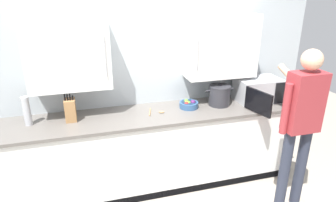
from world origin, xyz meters
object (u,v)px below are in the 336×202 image
object	(u,v)px
thermos_flask	(27,111)
stock_pot	(219,95)
microwave_oven	(257,90)
person_figure	(301,118)
wooden_spoon	(156,112)
knife_block	(70,110)
fruit_bowl	(189,104)

from	to	relation	value
thermos_flask	stock_pot	xyz separation A→B (m)	(2.13, -0.02, -0.03)
microwave_oven	person_figure	distance (m)	0.80
wooden_spoon	knife_block	world-z (taller)	knife_block
thermos_flask	wooden_spoon	bearing A→B (deg)	-2.07
stock_pot	wooden_spoon	bearing A→B (deg)	-177.64
wooden_spoon	thermos_flask	world-z (taller)	thermos_flask
microwave_oven	wooden_spoon	xyz separation A→B (m)	(-1.28, -0.03, -0.13)
wooden_spoon	person_figure	size ratio (longest dim) A/B	0.11
knife_block	thermos_flask	bearing A→B (deg)	179.77
fruit_bowl	wooden_spoon	bearing A→B (deg)	-173.63
microwave_oven	wooden_spoon	distance (m)	1.29
microwave_oven	thermos_flask	distance (m)	2.63
knife_block	fruit_bowl	world-z (taller)	knife_block
wooden_spoon	fruit_bowl	bearing A→B (deg)	6.37
microwave_oven	fruit_bowl	xyz separation A→B (m)	(-0.88, 0.02, -0.10)
thermos_flask	fruit_bowl	xyz separation A→B (m)	(1.75, -0.00, -0.11)
microwave_oven	wooden_spoon	world-z (taller)	microwave_oven
fruit_bowl	person_figure	world-z (taller)	person_figure
thermos_flask	person_figure	size ratio (longest dim) A/B	0.18
knife_block	stock_pot	xyz separation A→B (m)	(1.71, -0.01, 0.00)
fruit_bowl	person_figure	xyz separation A→B (m)	(0.89, -0.82, 0.07)
knife_block	stock_pot	bearing A→B (deg)	-0.47
microwave_oven	knife_block	size ratio (longest dim) A/B	2.28
thermos_flask	microwave_oven	bearing A→B (deg)	-0.43
microwave_oven	stock_pot	world-z (taller)	microwave_oven
wooden_spoon	person_figure	xyz separation A→B (m)	(1.30, -0.77, 0.10)
knife_block	fruit_bowl	xyz separation A→B (m)	(1.33, -0.00, -0.08)
wooden_spoon	person_figure	bearing A→B (deg)	-30.66
fruit_bowl	stock_pot	distance (m)	0.39
stock_pot	thermos_flask	bearing A→B (deg)	179.57
wooden_spoon	thermos_flask	xyz separation A→B (m)	(-1.34, 0.05, 0.15)
wooden_spoon	thermos_flask	bearing A→B (deg)	177.93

